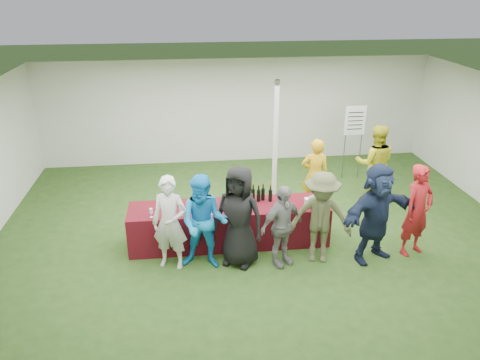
{
  "coord_description": "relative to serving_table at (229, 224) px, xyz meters",
  "views": [
    {
      "loc": [
        -1.3,
        -7.78,
        4.5
      ],
      "look_at": [
        -0.41,
        -0.27,
        1.25
      ],
      "focal_mm": 35.0,
      "sensor_mm": 36.0,
      "label": 1
    }
  ],
  "objects": [
    {
      "name": "ground",
      "position": [
        0.61,
        0.27,
        -0.38
      ],
      "size": [
        60.0,
        60.0,
        0.0
      ],
      "primitive_type": "plane",
      "color": "#284719",
      "rests_on": "ground"
    },
    {
      "name": "tent",
      "position": [
        1.11,
        1.47,
        0.98
      ],
      "size": [
        10.0,
        10.0,
        10.0
      ],
      "color": "white",
      "rests_on": "ground"
    },
    {
      "name": "serving_table",
      "position": [
        0.0,
        0.0,
        0.0
      ],
      "size": [
        3.6,
        0.8,
        0.75
      ],
      "primitive_type": "cube",
      "color": "#57111D",
      "rests_on": "ground"
    },
    {
      "name": "wine_bottles",
      "position": [
        0.56,
        0.15,
        0.5
      ],
      "size": [
        0.5,
        0.14,
        0.32
      ],
      "color": "black",
      "rests_on": "serving_table"
    },
    {
      "name": "wine_glasses",
      "position": [
        -0.43,
        -0.26,
        0.49
      ],
      "size": [
        2.78,
        0.12,
        0.16
      ],
      "color": "silver",
      "rests_on": "serving_table"
    },
    {
      "name": "water_bottle",
      "position": [
        -0.02,
        0.08,
        0.48
      ],
      "size": [
        0.07,
        0.07,
        0.23
      ],
      "color": "silver",
      "rests_on": "serving_table"
    },
    {
      "name": "bar_towel",
      "position": [
        1.55,
        0.05,
        0.39
      ],
      "size": [
        0.25,
        0.18,
        0.03
      ],
      "primitive_type": "cube",
      "color": "white",
      "rests_on": "serving_table"
    },
    {
      "name": "dump_bucket",
      "position": [
        1.54,
        -0.22,
        0.46
      ],
      "size": [
        0.27,
        0.27,
        0.18
      ],
      "primitive_type": "cylinder",
      "color": "slate",
      "rests_on": "serving_table"
    },
    {
      "name": "wine_list_sign",
      "position": [
        3.25,
        2.73,
        0.94
      ],
      "size": [
        0.5,
        0.03,
        1.8
      ],
      "color": "slate",
      "rests_on": "ground"
    },
    {
      "name": "staff_pourer",
      "position": [
        1.89,
        1.16,
        0.41
      ],
      "size": [
        0.61,
        0.45,
        1.57
      ],
      "primitive_type": "imported",
      "rotation": [
        0.0,
        0.0,
        3.01
      ],
      "color": "gold",
      "rests_on": "ground"
    },
    {
      "name": "staff_back",
      "position": [
        3.29,
        1.45,
        0.48
      ],
      "size": [
        0.97,
        0.84,
        1.72
      ],
      "primitive_type": "imported",
      "rotation": [
        0.0,
        0.0,
        2.89
      ],
      "color": "gold",
      "rests_on": "ground"
    },
    {
      "name": "customer_0",
      "position": [
        -1.04,
        -0.64,
        0.44
      ],
      "size": [
        0.68,
        0.55,
        1.63
      ],
      "primitive_type": "imported",
      "rotation": [
        0.0,
        0.0,
        -0.3
      ],
      "color": "silver",
      "rests_on": "ground"
    },
    {
      "name": "customer_1",
      "position": [
        -0.48,
        -0.72,
        0.45
      ],
      "size": [
        0.93,
        0.79,
        1.66
      ],
      "primitive_type": "imported",
      "rotation": [
        0.0,
        0.0,
        -0.23
      ],
      "color": "#1389DB",
      "rests_on": "ground"
    },
    {
      "name": "customer_2",
      "position": [
        0.1,
        -0.68,
        0.51
      ],
      "size": [
        1.03,
        0.91,
        1.77
      ],
      "primitive_type": "imported",
      "rotation": [
        0.0,
        0.0,
        -0.52
      ],
      "color": "black",
      "rests_on": "ground"
    },
    {
      "name": "customer_3",
      "position": [
        0.8,
        -0.8,
        0.35
      ],
      "size": [
        0.92,
        0.72,
        1.45
      ],
      "primitive_type": "imported",
      "rotation": [
        0.0,
        0.0,
        0.5
      ],
      "color": "gray",
      "rests_on": "ground"
    },
    {
      "name": "customer_4",
      "position": [
        1.47,
        -0.76,
        0.45
      ],
      "size": [
        1.17,
        0.84,
        1.64
      ],
      "primitive_type": "imported",
      "rotation": [
        0.0,
        0.0,
        -0.24
      ],
      "color": "#4B4F2F",
      "rests_on": "ground"
    },
    {
      "name": "customer_5",
      "position": [
        2.41,
        -0.82,
        0.51
      ],
      "size": [
        1.71,
        1.1,
        1.76
      ],
      "primitive_type": "imported",
      "rotation": [
        0.0,
        0.0,
        0.39
      ],
      "color": "#17213A",
      "rests_on": "ground"
    },
    {
      "name": "customer_6",
      "position": [
        3.2,
        -0.72,
        0.46
      ],
      "size": [
        0.71,
        0.6,
        1.66
      ],
      "primitive_type": "imported",
      "rotation": [
        0.0,
        0.0,
        0.4
      ],
      "color": "#A3171C",
      "rests_on": "ground"
    }
  ]
}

